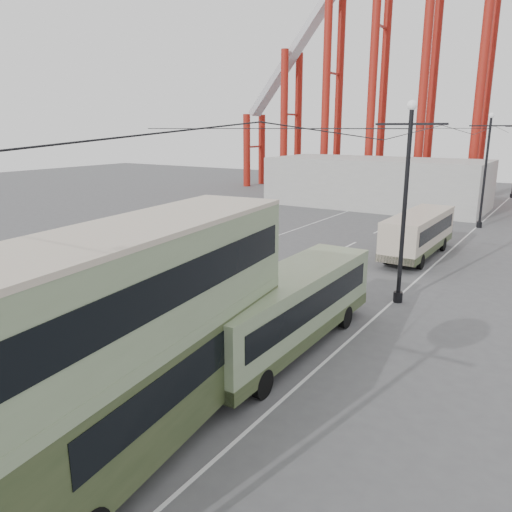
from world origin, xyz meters
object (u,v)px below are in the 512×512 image
Objects in this scene: pedestrian at (125,355)px; single_decker_green at (287,308)px; double_decker_bus at (142,327)px; single_decker_cream at (419,232)px.

single_decker_green is at bearing -141.62° from pedestrian.
double_decker_bus is at bearing -92.39° from single_decker_green.
double_decker_bus is 4.20m from pedestrian.
pedestrian is at bearing -98.35° from single_decker_cream.
pedestrian is (-2.91, 1.96, -2.30)m from double_decker_bus.
double_decker_bus is 7.26m from single_decker_green.
single_decker_green is 16.86m from single_decker_cream.
double_decker_bus is 5.62× the size of pedestrian.
single_decker_cream is 22.24m from pedestrian.
double_decker_bus is at bearing 125.97° from pedestrian.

